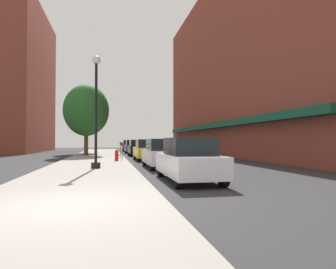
{
  "coord_description": "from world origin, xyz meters",
  "views": [
    {
      "loc": [
        1.01,
        -6.68,
        1.54
      ],
      "look_at": [
        5.93,
        17.14,
        2.08
      ],
      "focal_mm": 30.88,
      "sensor_mm": 36.0,
      "label": 1
    }
  ],
  "objects_px": {
    "car_silver": "(162,154)",
    "car_black": "(137,148)",
    "parking_meter_near": "(122,149)",
    "car_yellow": "(147,150)",
    "lamppost": "(96,109)",
    "car_red": "(129,146)",
    "car_blue": "(132,147)",
    "tree_near": "(86,110)",
    "parking_meter_far": "(121,148)",
    "tree_mid": "(86,112)",
    "fire_hydrant": "(117,155)",
    "car_white": "(188,160)"
  },
  "relations": [
    {
      "from": "fire_hydrant",
      "to": "car_red",
      "type": "xyz_separation_m",
      "value": [
        2.41,
        22.99,
        0.29
      ]
    },
    {
      "from": "tree_near",
      "to": "car_blue",
      "type": "height_order",
      "value": "tree_near"
    },
    {
      "from": "tree_near",
      "to": "car_blue",
      "type": "bearing_deg",
      "value": 52.57
    },
    {
      "from": "tree_near",
      "to": "car_blue",
      "type": "relative_size",
      "value": 1.65
    },
    {
      "from": "parking_meter_near",
      "to": "parking_meter_far",
      "type": "distance_m",
      "value": 3.15
    },
    {
      "from": "parking_meter_far",
      "to": "tree_near",
      "type": "xyz_separation_m",
      "value": [
        -3.24,
        4.49,
        3.67
      ]
    },
    {
      "from": "car_white",
      "to": "fire_hydrant",
      "type": "bearing_deg",
      "value": 104.73
    },
    {
      "from": "fire_hydrant",
      "to": "car_red",
      "type": "relative_size",
      "value": 0.18
    },
    {
      "from": "lamppost",
      "to": "fire_hydrant",
      "type": "xyz_separation_m",
      "value": [
        1.22,
        5.55,
        -2.68
      ]
    },
    {
      "from": "lamppost",
      "to": "tree_near",
      "type": "distance_m",
      "value": 14.69
    },
    {
      "from": "fire_hydrant",
      "to": "car_black",
      "type": "height_order",
      "value": "car_black"
    },
    {
      "from": "tree_near",
      "to": "car_red",
      "type": "distance_m",
      "value": 15.41
    },
    {
      "from": "lamppost",
      "to": "tree_near",
      "type": "height_order",
      "value": "tree_near"
    },
    {
      "from": "tree_mid",
      "to": "car_yellow",
      "type": "distance_m",
      "value": 14.77
    },
    {
      "from": "parking_meter_near",
      "to": "car_blue",
      "type": "relative_size",
      "value": 0.3
    },
    {
      "from": "car_silver",
      "to": "car_yellow",
      "type": "bearing_deg",
      "value": 88.68
    },
    {
      "from": "lamppost",
      "to": "car_red",
      "type": "xyz_separation_m",
      "value": [
        3.63,
        28.54,
        -2.39
      ]
    },
    {
      "from": "parking_meter_near",
      "to": "car_red",
      "type": "xyz_separation_m",
      "value": [
        1.95,
        21.64,
        -0.14
      ]
    },
    {
      "from": "parking_meter_near",
      "to": "parking_meter_far",
      "type": "height_order",
      "value": "same"
    },
    {
      "from": "car_yellow",
      "to": "car_blue",
      "type": "relative_size",
      "value": 1.0
    },
    {
      "from": "car_white",
      "to": "car_blue",
      "type": "xyz_separation_m",
      "value": [
        0.0,
        26.19,
        0.0
      ]
    },
    {
      "from": "lamppost",
      "to": "car_yellow",
      "type": "bearing_deg",
      "value": 63.88
    },
    {
      "from": "tree_mid",
      "to": "car_white",
      "type": "height_order",
      "value": "tree_mid"
    },
    {
      "from": "fire_hydrant",
      "to": "car_yellow",
      "type": "xyz_separation_m",
      "value": [
        2.41,
        1.86,
        0.29
      ]
    },
    {
      "from": "car_silver",
      "to": "car_blue",
      "type": "bearing_deg",
      "value": 88.68
    },
    {
      "from": "car_yellow",
      "to": "parking_meter_near",
      "type": "bearing_deg",
      "value": -163.24
    },
    {
      "from": "tree_mid",
      "to": "car_yellow",
      "type": "xyz_separation_m",
      "value": [
        5.61,
        -13.01,
        -4.17
      ]
    },
    {
      "from": "fire_hydrant",
      "to": "car_white",
      "type": "relative_size",
      "value": 0.18
    },
    {
      "from": "parking_meter_far",
      "to": "car_silver",
      "type": "xyz_separation_m",
      "value": [
        1.95,
        -9.31,
        -0.14
      ]
    },
    {
      "from": "lamppost",
      "to": "tree_near",
      "type": "xyz_separation_m",
      "value": [
        -1.55,
        14.54,
        1.41
      ]
    },
    {
      "from": "tree_near",
      "to": "car_black",
      "type": "height_order",
      "value": "tree_near"
    },
    {
      "from": "car_silver",
      "to": "car_black",
      "type": "height_order",
      "value": "same"
    },
    {
      "from": "fire_hydrant",
      "to": "parking_meter_far",
      "type": "xyz_separation_m",
      "value": [
        0.46,
        4.5,
        0.43
      ]
    },
    {
      "from": "parking_meter_far",
      "to": "tree_near",
      "type": "height_order",
      "value": "tree_near"
    },
    {
      "from": "lamppost",
      "to": "car_blue",
      "type": "xyz_separation_m",
      "value": [
        3.63,
        21.31,
        -2.39
      ]
    },
    {
      "from": "parking_meter_near",
      "to": "car_yellow",
      "type": "bearing_deg",
      "value": 14.53
    },
    {
      "from": "parking_meter_near",
      "to": "car_red",
      "type": "height_order",
      "value": "car_red"
    },
    {
      "from": "parking_meter_far",
      "to": "car_black",
      "type": "xyz_separation_m",
      "value": [
        1.95,
        4.74,
        -0.14
      ]
    },
    {
      "from": "car_silver",
      "to": "car_black",
      "type": "bearing_deg",
      "value": 88.68
    },
    {
      "from": "fire_hydrant",
      "to": "parking_meter_near",
      "type": "height_order",
      "value": "parking_meter_near"
    },
    {
      "from": "tree_mid",
      "to": "car_silver",
      "type": "xyz_separation_m",
      "value": [
        5.61,
        -19.67,
        -4.17
      ]
    },
    {
      "from": "lamppost",
      "to": "car_yellow",
      "type": "height_order",
      "value": "lamppost"
    },
    {
      "from": "car_black",
      "to": "car_blue",
      "type": "height_order",
      "value": "same"
    },
    {
      "from": "car_black",
      "to": "car_red",
      "type": "xyz_separation_m",
      "value": [
        0.0,
        13.75,
        0.0
      ]
    },
    {
      "from": "lamppost",
      "to": "car_black",
      "type": "xyz_separation_m",
      "value": [
        3.63,
        14.79,
        -2.39
      ]
    },
    {
      "from": "tree_mid",
      "to": "fire_hydrant",
      "type": "bearing_deg",
      "value": -77.84
    },
    {
      "from": "lamppost",
      "to": "car_yellow",
      "type": "xyz_separation_m",
      "value": [
        3.63,
        7.41,
        -2.39
      ]
    },
    {
      "from": "parking_meter_near",
      "to": "parking_meter_far",
      "type": "bearing_deg",
      "value": 90.0
    },
    {
      "from": "fire_hydrant",
      "to": "lamppost",
      "type": "bearing_deg",
      "value": -102.45
    },
    {
      "from": "car_blue",
      "to": "car_black",
      "type": "bearing_deg",
      "value": -90.75
    }
  ]
}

